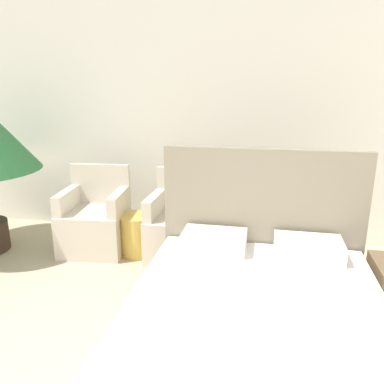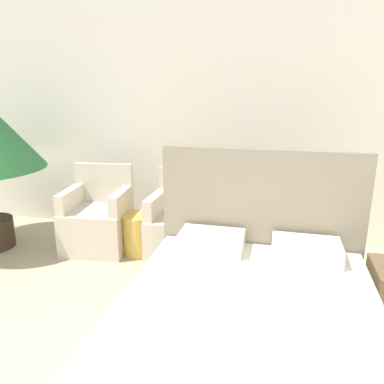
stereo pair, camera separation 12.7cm
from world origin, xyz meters
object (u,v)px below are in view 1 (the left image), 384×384
at_px(armchair_near_window_left, 95,224).
at_px(side_table, 138,235).
at_px(bed, 255,336).
at_px(armchair_near_window_right, 182,230).

distance_m(armchair_near_window_left, side_table, 0.50).
bearing_deg(side_table, bed, -49.96).
xyz_separation_m(armchair_near_window_left, side_table, (0.49, -0.01, -0.08)).
relative_size(armchair_near_window_right, side_table, 2.08).
relative_size(armchair_near_window_left, side_table, 2.08).
bearing_deg(bed, side_table, 130.04).
bearing_deg(armchair_near_window_right, armchair_near_window_left, -179.29).
distance_m(bed, armchair_near_window_left, 2.39).
xyz_separation_m(armchair_near_window_left, armchair_near_window_right, (0.98, 0.00, 0.00)).
bearing_deg(side_table, armchair_near_window_left, 178.74).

